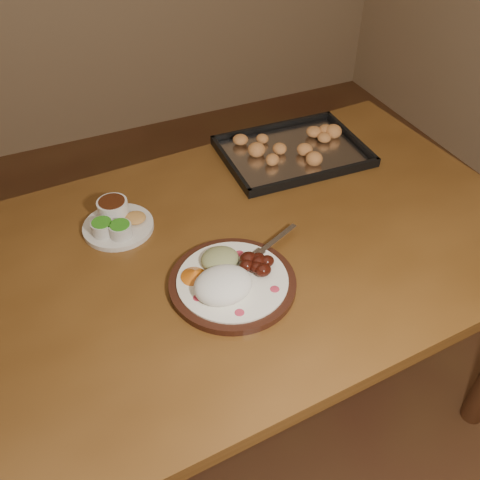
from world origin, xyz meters
name	(u,v)px	position (x,y,z in m)	size (l,w,h in m)	color
ground	(167,452)	(0.00, 0.00, 0.00)	(4.00, 4.00, 0.00)	brown
dining_table	(237,273)	(0.27, 0.05, 0.65)	(1.55, 0.99, 0.75)	brown
dinner_plate	(230,280)	(0.20, -0.07, 0.77)	(0.36, 0.28, 0.07)	black
condiment_saucer	(116,221)	(0.02, 0.23, 0.77)	(0.18, 0.18, 0.06)	silver
baking_tray	(292,151)	(0.58, 0.34, 0.76)	(0.42, 0.32, 0.04)	black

